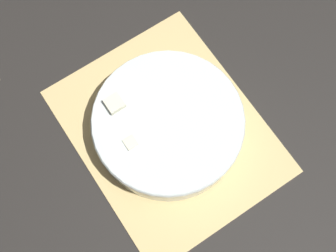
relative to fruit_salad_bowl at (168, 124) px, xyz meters
The scene contains 3 objects.
ground_plane 0.04m from the fruit_salad_bowl, 165.20° to the right, with size 6.00×6.00×0.00m, color black.
bamboo_mat_center 0.04m from the fruit_salad_bowl, 165.20° to the right, with size 0.42×0.34×0.01m.
fruit_salad_bowl is the anchor object (origin of this frame).
Camera 1 is at (-0.23, 0.16, 0.88)m, focal length 50.00 mm.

